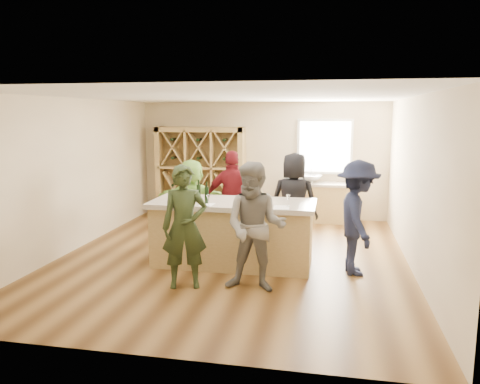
% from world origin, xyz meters
% --- Properties ---
extents(floor, '(6.00, 7.00, 0.10)m').
position_xyz_m(floor, '(0.00, 0.00, -0.05)').
color(floor, brown).
rests_on(floor, ground).
extents(ceiling, '(6.00, 7.00, 0.10)m').
position_xyz_m(ceiling, '(0.00, 0.00, 2.85)').
color(ceiling, white).
rests_on(ceiling, ground).
extents(wall_back, '(6.00, 0.10, 2.80)m').
position_xyz_m(wall_back, '(0.00, 3.55, 1.40)').
color(wall_back, beige).
rests_on(wall_back, ground).
extents(wall_front, '(6.00, 0.10, 2.80)m').
position_xyz_m(wall_front, '(0.00, -3.55, 1.40)').
color(wall_front, beige).
rests_on(wall_front, ground).
extents(wall_left, '(0.10, 7.00, 2.80)m').
position_xyz_m(wall_left, '(-3.05, 0.00, 1.40)').
color(wall_left, beige).
rests_on(wall_left, ground).
extents(wall_right, '(0.10, 7.00, 2.80)m').
position_xyz_m(wall_right, '(3.05, 0.00, 1.40)').
color(wall_right, beige).
rests_on(wall_right, ground).
extents(window_frame, '(1.30, 0.06, 1.30)m').
position_xyz_m(window_frame, '(1.50, 3.47, 1.75)').
color(window_frame, white).
rests_on(window_frame, wall_back).
extents(window_pane, '(1.18, 0.01, 1.18)m').
position_xyz_m(window_pane, '(1.50, 3.44, 1.75)').
color(window_pane, white).
rests_on(window_pane, wall_back).
extents(wine_rack, '(2.20, 0.45, 2.20)m').
position_xyz_m(wine_rack, '(-1.50, 3.27, 1.10)').
color(wine_rack, tan).
rests_on(wine_rack, floor).
extents(back_counter_base, '(1.60, 0.58, 0.86)m').
position_xyz_m(back_counter_base, '(1.40, 3.20, 0.43)').
color(back_counter_base, tan).
rests_on(back_counter_base, floor).
extents(back_counter_top, '(1.70, 0.62, 0.06)m').
position_xyz_m(back_counter_top, '(1.40, 3.20, 0.89)').
color(back_counter_top, '#B9AB98').
rests_on(back_counter_top, back_counter_base).
extents(sink, '(0.54, 0.54, 0.19)m').
position_xyz_m(sink, '(1.20, 3.20, 1.01)').
color(sink, silver).
rests_on(sink, back_counter_top).
extents(faucet, '(0.02, 0.02, 0.30)m').
position_xyz_m(faucet, '(1.20, 3.38, 1.07)').
color(faucet, silver).
rests_on(faucet, back_counter_top).
extents(tasting_counter_base, '(2.60, 1.00, 1.00)m').
position_xyz_m(tasting_counter_base, '(0.08, -0.33, 0.50)').
color(tasting_counter_base, tan).
rests_on(tasting_counter_base, floor).
extents(tasting_counter_top, '(2.72, 1.12, 0.08)m').
position_xyz_m(tasting_counter_top, '(0.08, -0.33, 1.04)').
color(tasting_counter_top, '#B9AB98').
rests_on(tasting_counter_top, tasting_counter_base).
extents(wine_bottle_a, '(0.09, 0.09, 0.27)m').
position_xyz_m(wine_bottle_a, '(-0.76, -0.47, 1.22)').
color(wine_bottle_a, black).
rests_on(wine_bottle_a, tasting_counter_top).
extents(wine_bottle_b, '(0.08, 0.08, 0.27)m').
position_xyz_m(wine_bottle_b, '(-0.66, -0.54, 1.21)').
color(wine_bottle_b, black).
rests_on(wine_bottle_b, tasting_counter_top).
extents(wine_bottle_c, '(0.09, 0.09, 0.28)m').
position_xyz_m(wine_bottle_c, '(-0.47, -0.46, 1.22)').
color(wine_bottle_c, black).
rests_on(wine_bottle_c, tasting_counter_top).
extents(wine_bottle_d, '(0.08, 0.08, 0.27)m').
position_xyz_m(wine_bottle_d, '(-0.29, -0.60, 1.22)').
color(wine_bottle_d, black).
rests_on(wine_bottle_d, tasting_counter_top).
extents(wine_glass_a, '(0.07, 0.07, 0.18)m').
position_xyz_m(wine_glass_a, '(-0.20, -0.83, 1.17)').
color(wine_glass_a, white).
rests_on(wine_glass_a, tasting_counter_top).
extents(wine_glass_b, '(0.09, 0.09, 0.19)m').
position_xyz_m(wine_glass_b, '(0.30, -0.79, 1.18)').
color(wine_glass_b, white).
rests_on(wine_glass_b, tasting_counter_top).
extents(wine_glass_c, '(0.10, 0.10, 0.19)m').
position_xyz_m(wine_glass_c, '(0.76, -0.80, 1.18)').
color(wine_glass_c, white).
rests_on(wine_glass_c, tasting_counter_top).
extents(wine_glass_e, '(0.09, 0.09, 0.19)m').
position_xyz_m(wine_glass_e, '(1.02, -0.60, 1.17)').
color(wine_glass_e, white).
rests_on(wine_glass_e, tasting_counter_top).
extents(tasting_menu_a, '(0.21, 0.28, 0.00)m').
position_xyz_m(tasting_menu_a, '(-0.26, -0.70, 1.08)').
color(tasting_menu_a, white).
rests_on(tasting_menu_a, tasting_counter_top).
extents(tasting_menu_b, '(0.27, 0.32, 0.00)m').
position_xyz_m(tasting_menu_b, '(0.28, -0.73, 1.08)').
color(tasting_menu_b, white).
rests_on(tasting_menu_b, tasting_counter_top).
extents(tasting_menu_c, '(0.26, 0.35, 0.00)m').
position_xyz_m(tasting_menu_c, '(0.93, -0.69, 1.08)').
color(tasting_menu_c, white).
rests_on(tasting_menu_c, tasting_counter_top).
extents(person_near_left, '(0.77, 0.65, 1.80)m').
position_xyz_m(person_near_left, '(-0.38, -1.49, 0.90)').
color(person_near_left, '#263319').
rests_on(person_near_left, floor).
extents(person_near_right, '(0.92, 0.53, 1.85)m').
position_xyz_m(person_near_right, '(0.64, -1.42, 0.93)').
color(person_near_right, slate).
rests_on(person_near_right, floor).
extents(person_server, '(0.70, 1.24, 1.81)m').
position_xyz_m(person_server, '(2.10, -0.41, 0.91)').
color(person_server, '#191E38').
rests_on(person_server, floor).
extents(person_far_mid, '(1.15, 0.72, 1.83)m').
position_xyz_m(person_far_mid, '(-0.15, 0.79, 0.92)').
color(person_far_mid, '#590F14').
rests_on(person_far_mid, floor).
extents(person_far_right, '(0.96, 0.70, 1.81)m').
position_xyz_m(person_far_right, '(1.00, 0.80, 0.91)').
color(person_far_right, black).
rests_on(person_far_right, floor).
extents(person_far_left, '(1.55, 0.61, 1.65)m').
position_xyz_m(person_far_left, '(-0.99, 0.89, 0.83)').
color(person_far_left, '#8CC64C').
rests_on(person_far_left, floor).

